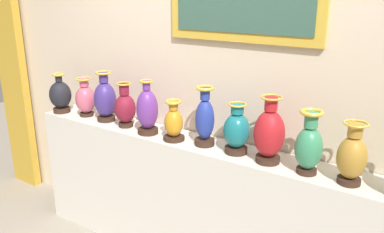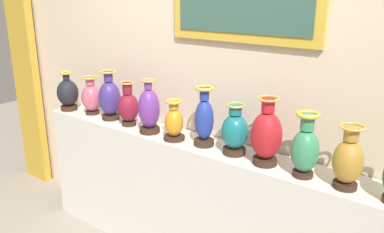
% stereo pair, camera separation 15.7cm
% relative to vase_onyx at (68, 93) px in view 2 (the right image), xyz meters
% --- Properties ---
extents(display_shelf, '(2.86, 0.33, 1.00)m').
position_rel_vase_onyx_xyz_m(display_shelf, '(1.33, 0.06, -0.65)').
color(display_shelf, silver).
rests_on(display_shelf, ground_plane).
extents(back_wall, '(4.99, 0.14, 2.86)m').
position_rel_vase_onyx_xyz_m(back_wall, '(1.33, 0.28, 0.30)').
color(back_wall, beige).
rests_on(back_wall, ground_plane).
extents(curtain_gold, '(0.36, 0.08, 2.47)m').
position_rel_vase_onyx_xyz_m(curtain_gold, '(-0.93, 0.16, 0.09)').
color(curtain_gold, gold).
rests_on(curtain_gold, ground_plane).
extents(vase_onyx, '(0.18, 0.18, 0.34)m').
position_rel_vase_onyx_xyz_m(vase_onyx, '(0.00, 0.00, 0.00)').
color(vase_onyx, '#382319').
rests_on(vase_onyx, display_shelf).
extents(vase_rose, '(0.16, 0.16, 0.32)m').
position_rel_vase_onyx_xyz_m(vase_rose, '(0.26, 0.05, -0.00)').
color(vase_rose, '#382319').
rests_on(vase_rose, display_shelf).
extents(vase_indigo, '(0.18, 0.18, 0.40)m').
position_rel_vase_onyx_xyz_m(vase_indigo, '(0.49, 0.05, 0.03)').
color(vase_indigo, '#382319').
rests_on(vase_indigo, display_shelf).
extents(vase_burgundy, '(0.16, 0.16, 0.35)m').
position_rel_vase_onyx_xyz_m(vase_burgundy, '(0.73, 0.03, 0.00)').
color(vase_burgundy, '#382319').
rests_on(vase_burgundy, display_shelf).
extents(vase_violet, '(0.16, 0.16, 0.40)m').
position_rel_vase_onyx_xyz_m(vase_violet, '(0.97, 0.01, 0.03)').
color(vase_violet, '#382319').
rests_on(vase_violet, display_shelf).
extents(vase_amber, '(0.15, 0.15, 0.29)m').
position_rel_vase_onyx_xyz_m(vase_amber, '(1.21, 0.01, -0.02)').
color(vase_amber, '#382319').
rests_on(vase_amber, display_shelf).
extents(vase_cobalt, '(0.14, 0.14, 0.41)m').
position_rel_vase_onyx_xyz_m(vase_cobalt, '(1.44, 0.05, 0.03)').
color(vase_cobalt, '#382319').
rests_on(vase_cobalt, display_shelf).
extents(vase_teal, '(0.17, 0.17, 0.33)m').
position_rel_vase_onyx_xyz_m(vase_teal, '(1.68, 0.05, 0.00)').
color(vase_teal, '#382319').
rests_on(vase_teal, display_shelf).
extents(vase_crimson, '(0.19, 0.19, 0.42)m').
position_rel_vase_onyx_xyz_m(vase_crimson, '(1.91, 0.03, 0.03)').
color(vase_crimson, '#382319').
rests_on(vase_crimson, display_shelf).
extents(vase_jade, '(0.16, 0.16, 0.38)m').
position_rel_vase_onyx_xyz_m(vase_jade, '(2.16, 0.01, 0.02)').
color(vase_jade, '#382319').
rests_on(vase_jade, display_shelf).
extents(vase_ochre, '(0.16, 0.16, 0.35)m').
position_rel_vase_onyx_xyz_m(vase_ochre, '(2.40, 0.01, 0.01)').
color(vase_ochre, '#382319').
rests_on(vase_ochre, display_shelf).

